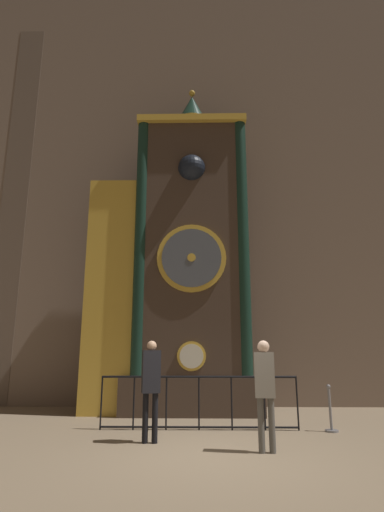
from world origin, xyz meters
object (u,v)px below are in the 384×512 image
object	(u,v)px
clock_tower	(176,263)
visitor_far	(265,383)
stanchion_post	(331,416)
visitor_near	(151,380)

from	to	relation	value
clock_tower	visitor_far	distance (m)	5.51
clock_tower	stanchion_post	world-z (taller)	clock_tower
visitor_far	stanchion_post	bearing A→B (deg)	54.94
visitor_far	clock_tower	bearing A→B (deg)	120.40
visitor_far	stanchion_post	xyz separation A→B (m)	(1.65, 1.82, -0.81)
visitor_near	clock_tower	bearing A→B (deg)	71.63
visitor_near	visitor_far	bearing A→B (deg)	-32.75
visitor_near	visitor_far	size ratio (longest dim) A/B	1.01
clock_tower	visitor_near	world-z (taller)	clock_tower
clock_tower	visitor_near	bearing A→B (deg)	-94.03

